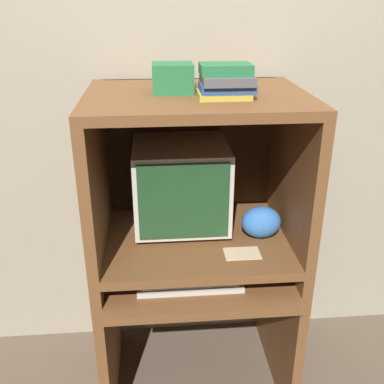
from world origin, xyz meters
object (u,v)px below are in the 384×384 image
crt_monitor (181,184)px  book_stack (226,81)px  mouse (260,279)px  snack_bag (261,222)px  keyboard (190,281)px  storage_box (173,78)px

crt_monitor → book_stack: bearing=-51.9°
mouse → snack_bag: size_ratio=0.41×
crt_monitor → mouse: (0.29, -0.29, -0.29)m
keyboard → storage_box: storage_box is taller
crt_monitor → snack_bag: 0.37m
mouse → snack_bag: 0.23m
crt_monitor → keyboard: (0.01, -0.28, -0.29)m
mouse → storage_box: (-0.32, 0.21, 0.74)m
storage_box → mouse: bearing=-32.8°
snack_bag → storage_box: storage_box is taller
mouse → book_stack: book_stack is taller
keyboard → book_stack: size_ratio=2.10×
snack_bag → mouse: bearing=-100.3°
snack_bag → storage_box: size_ratio=1.09×
snack_bag → storage_box: 0.68m
crt_monitor → snack_bag: bearing=-22.3°
snack_bag → storage_box: bearing=171.9°
crt_monitor → mouse: 0.50m
crt_monitor → mouse: crt_monitor is taller
keyboard → book_stack: (0.13, 0.09, 0.75)m
keyboard → mouse: (0.28, -0.01, 0.00)m
snack_bag → book_stack: 0.61m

